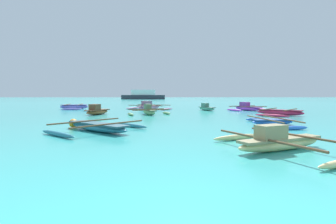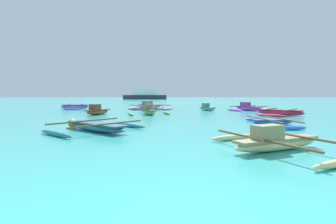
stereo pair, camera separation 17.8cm
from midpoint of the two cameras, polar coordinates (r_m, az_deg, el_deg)
The scene contains 12 objects.
moored_boat_0 at distance 22.01m, azimuth -14.94°, elevation 0.24°, with size 1.73×2.69×0.86m.
moored_boat_1 at distance 21.09m, azimuth -3.96°, elevation 0.14°, with size 3.62×2.74×0.86m.
moored_boat_2 at distance 8.54m, azimuth 22.96°, elevation -6.05°, with size 3.64×4.61×0.79m.
moored_boat_3 at distance 12.32m, azimuth -14.97°, elevation -3.11°, with size 4.54×4.68×0.43m.
moored_boat_4 at distance 15.40m, azimuth 21.97°, elevation -1.97°, with size 2.36×4.44×0.36m.
moored_boat_5 at distance 28.13m, azimuth -3.87°, elevation 1.18°, with size 5.14×4.48×0.94m.
moored_boat_6 at distance 26.90m, azimuth 8.68°, elevation 0.90°, with size 1.60×2.45×0.74m.
moored_boat_7 at distance 27.63m, azimuth 17.19°, elevation 0.89°, with size 4.26×3.60×0.85m.
moored_boat_8 at distance 30.76m, azimuth -19.41°, elevation 1.11°, with size 3.08×4.12×0.55m.
moored_boat_9 at distance 22.38m, azimuth 23.39°, elevation -0.07°, with size 4.36×4.50×0.50m.
mooring_buoy_0 at distance 14.05m, azimuth -19.76°, elevation -2.29°, with size 0.43×0.43×0.43m.
distant_ferry at distance 79.59m, azimuth -4.95°, elevation 3.62°, with size 12.96×2.85×2.85m.
Camera 2 is at (-0.18, -1.42, 1.70)m, focal length 28.00 mm.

